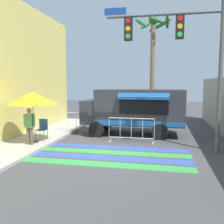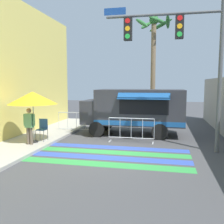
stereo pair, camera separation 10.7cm
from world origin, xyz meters
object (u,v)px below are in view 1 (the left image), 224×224
folding_chair (43,127)px  barricade_side (76,123)px  patio_umbrella (33,98)px  traffic_signal_pole (180,46)px  vendor_person (29,124)px  barricade_front (131,130)px  palm_tree (153,48)px  food_truck (133,108)px

folding_chair → barricade_side: (0.70, 2.56, -0.15)m
patio_umbrella → barricade_side: size_ratio=1.07×
traffic_signal_pole → folding_chair: (-6.03, 0.09, -3.49)m
patio_umbrella → folding_chair: patio_umbrella is taller
traffic_signal_pole → vendor_person: (-6.17, -0.81, -3.20)m
barricade_front → barricade_side: same height
barricade_front → palm_tree: 7.11m
barricade_front → food_truck: bearing=95.4°
folding_chair → vendor_person: 0.95m
patio_umbrella → barricade_front: (4.16, 1.39, -1.52)m
folding_chair → vendor_person: size_ratio=0.63×
folding_chair → vendor_person: (-0.14, -0.89, 0.28)m
traffic_signal_pole → patio_umbrella: traffic_signal_pole is taller
food_truck → barricade_side: (-3.12, -0.19, -0.86)m
traffic_signal_pole → palm_tree: size_ratio=0.82×
food_truck → palm_tree: (0.89, 3.66, 3.59)m
traffic_signal_pole → palm_tree: palm_tree is taller
patio_umbrella → vendor_person: patio_umbrella is taller
folding_chair → barricade_side: bearing=88.4°
food_truck → barricade_front: bearing=-84.6°
patio_umbrella → traffic_signal_pole: bearing=3.7°
folding_chair → vendor_person: vendor_person is taller
patio_umbrella → folding_chair: bearing=70.9°
traffic_signal_pole → folding_chair: bearing=179.2°
folding_chair → palm_tree: palm_tree is taller
food_truck → barricade_front: food_truck is taller
vendor_person → barricade_side: vendor_person is taller
traffic_signal_pole → barricade_side: bearing=153.5°
patio_umbrella → vendor_person: size_ratio=1.44×
traffic_signal_pole → barricade_side: 6.97m
traffic_signal_pole → vendor_person: size_ratio=3.74×
barricade_front → barricade_side: bearing=153.3°
patio_umbrella → palm_tree: 8.94m
food_truck → vendor_person: food_truck is taller
barricade_side → palm_tree: bearing=43.9°
vendor_person → palm_tree: (4.84, 7.31, 4.01)m
food_truck → folding_chair: 4.76m
patio_umbrella → barricade_front: 4.65m
barricade_front → patio_umbrella: bearing=-161.5°
vendor_person → barricade_side: (0.84, 3.46, -0.43)m
barricade_front → barricade_side: size_ratio=1.01×
folding_chair → barricade_front: bearing=26.5°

